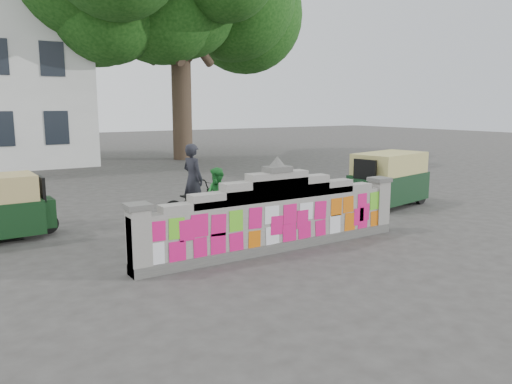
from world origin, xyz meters
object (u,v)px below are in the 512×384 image
Objects in this scene: cyclist_bike at (193,203)px; pedestrian at (218,198)px; rickshaw_right at (388,179)px; cyclist_rider at (193,188)px.

pedestrian reaches higher than cyclist_bike.
pedestrian is at bearing -14.07° from rickshaw_right.
rickshaw_right is (5.98, -1.14, -0.07)m from cyclist_rider.
cyclist_rider is at bearing 76.32° from cyclist_bike.
pedestrian is 5.73m from rickshaw_right.
cyclist_rider reaches higher than pedestrian.
pedestrian is (0.26, -0.86, -0.15)m from cyclist_rider.
cyclist_bike is 1.12× the size of cyclist_rider.
cyclist_bike is 0.92m from pedestrian.
cyclist_bike is 1.34× the size of pedestrian.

